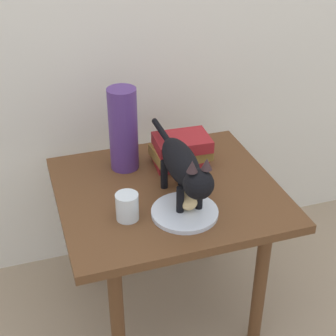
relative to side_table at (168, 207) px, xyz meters
name	(u,v)px	position (x,y,z in m)	size (l,w,h in m)	color
ground_plane	(168,307)	(0.00, 0.00, -0.47)	(6.00, 6.00, 0.00)	gray
side_table	(168,207)	(0.00, 0.00, 0.00)	(0.72, 0.65, 0.55)	brown
plate	(185,212)	(0.01, -0.15, 0.08)	(0.21, 0.21, 0.01)	silver
bread_roll	(188,200)	(0.02, -0.13, 0.12)	(0.08, 0.06, 0.05)	#E0BC7A
cat	(184,167)	(0.02, -0.09, 0.21)	(0.09, 0.48, 0.23)	black
book_stack	(181,150)	(0.09, 0.14, 0.13)	(0.20, 0.16, 0.11)	maroon
green_vase	(123,129)	(-0.10, 0.18, 0.22)	(0.10, 0.10, 0.29)	#4C2D72
candle_jar	(127,208)	(-0.17, -0.11, 0.11)	(0.07, 0.07, 0.08)	silver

